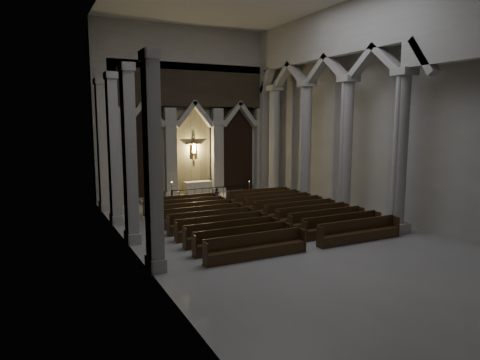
{
  "coord_description": "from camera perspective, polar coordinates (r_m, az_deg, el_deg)",
  "views": [
    {
      "loc": [
        -10.72,
        -17.74,
        5.63
      ],
      "look_at": [
        -0.52,
        3.0,
        2.32
      ],
      "focal_mm": 32.0,
      "sensor_mm": 36.0,
      "label": 1
    }
  ],
  "objects": [
    {
      "name": "altar",
      "position": [
        31.15,
        -5.64,
        -1.08
      ],
      "size": [
        1.96,
        0.79,
        1.0
      ],
      "color": "beige",
      "rests_on": "sanctuary_step"
    },
    {
      "name": "candle_stand_left",
      "position": [
        28.44,
        -9.04,
        -2.48
      ],
      "size": [
        0.27,
        0.27,
        1.58
      ],
      "color": "#B68538",
      "rests_on": "ground"
    },
    {
      "name": "sanctuary_wall",
      "position": [
        31.19,
        -6.17,
        9.92
      ],
      "size": [
        14.0,
        0.77,
        12.0
      ],
      "color": "#A6A49B",
      "rests_on": "ground"
    },
    {
      "name": "sanctuary_step",
      "position": [
        30.81,
        -5.39,
        -2.27
      ],
      "size": [
        8.5,
        2.6,
        0.15
      ],
      "primitive_type": "cube",
      "color": "#A6A49B",
      "rests_on": "ground"
    },
    {
      "name": "altar_rail",
      "position": [
        29.01,
        -4.11,
        -1.66
      ],
      "size": [
        5.34,
        0.09,
        1.05
      ],
      "color": "black",
      "rests_on": "ground"
    },
    {
      "name": "worshipper",
      "position": [
        28.12,
        -3.09,
        -2.23
      ],
      "size": [
        0.48,
        0.39,
        1.13
      ],
      "primitive_type": "imported",
      "rotation": [
        0.0,
        0.0,
        -0.34
      ],
      "color": "black",
      "rests_on": "ground"
    },
    {
      "name": "right_arcade",
      "position": [
        25.13,
        14.51,
        12.92
      ],
      "size": [
        1.0,
        24.0,
        12.0
      ],
      "color": "#A6A49B",
      "rests_on": "ground"
    },
    {
      "name": "left_pilasters",
      "position": [
        21.68,
        -15.59,
        3.3
      ],
      "size": [
        0.6,
        13.0,
        8.03
      ],
      "color": "#A6A49B",
      "rests_on": "ground"
    },
    {
      "name": "candle_stand_right",
      "position": [
        30.44,
        1.25,
        -1.85
      ],
      "size": [
        0.21,
        0.21,
        1.27
      ],
      "color": "#B68538",
      "rests_on": "ground"
    },
    {
      "name": "pews",
      "position": [
        22.99,
        2.38,
        -5.18
      ],
      "size": [
        9.94,
        10.16,
        1.01
      ],
      "color": "black",
      "rests_on": "ground"
    },
    {
      "name": "room",
      "position": [
        20.82,
        5.06,
        13.55
      ],
      "size": [
        24.0,
        24.1,
        12.0
      ],
      "color": "gray",
      "rests_on": "ground"
    }
  ]
}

